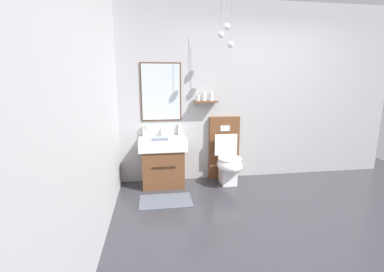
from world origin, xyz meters
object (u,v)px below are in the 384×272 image
toothbrush_cup (144,133)px  soap_dispenser (180,130)px  vanity_sink_left (163,161)px  folded_hand_towel (160,139)px  toilet (227,158)px

toothbrush_cup → soap_dispenser: size_ratio=1.02×
vanity_sink_left → folded_hand_towel: size_ratio=3.28×
soap_dispenser → toilet: bearing=-13.7°
vanity_sink_left → toothbrush_cup: size_ratio=3.56×
soap_dispenser → folded_hand_towel: soap_dispenser is taller
folded_hand_towel → vanity_sink_left: bearing=73.5°
toothbrush_cup → soap_dispenser: bearing=1.1°
toilet → toothbrush_cup: bearing=172.6°
toothbrush_cup → folded_hand_towel: size_ratio=0.92×
toilet → soap_dispenser: toilet is taller
toothbrush_cup → folded_hand_towel: bearing=-52.4°
vanity_sink_left → toilet: (0.98, -0.01, -0.00)m
soap_dispenser → toothbrush_cup: bearing=-178.9°
vanity_sink_left → soap_dispenser: (0.27, 0.17, 0.43)m
folded_hand_towel → toilet: bearing=7.3°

